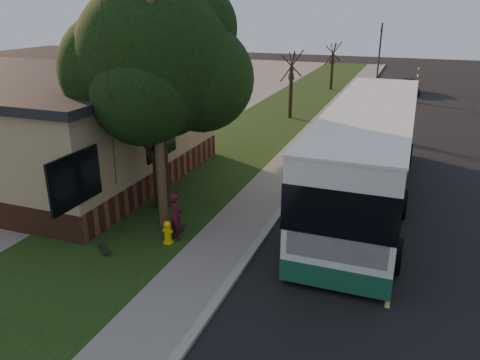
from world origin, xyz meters
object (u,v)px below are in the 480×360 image
Objects in this scene: skateboard_spare at (105,249)px; bare_tree_near at (291,86)px; transit_bus at (368,152)px; skateboarder at (176,216)px; dumpster at (143,138)px; fire_hydrant at (168,232)px; leafy_tree at (157,63)px; bare_tree_far at (332,66)px; distant_car at (409,85)px; utility_pole at (156,89)px; traffic_signal at (380,50)px; skateboard_main at (178,230)px.

bare_tree_near is at bearing 88.09° from skateboard_spare.
transit_bus reaches higher than skateboarder.
transit_bus is at bearing -96.25° from skateboarder.
dumpster is at bearing -14.85° from skateboarder.
fire_hydrant is 5.65m from leafy_tree.
transit_bus reaches higher than fire_hydrant.
fire_hydrant is 10.17m from dumpster.
bare_tree_far is 1.02× the size of distant_car.
leafy_tree is at bearing -155.70° from transit_bus.
distant_car is at bearing 77.20° from utility_pole.
distant_car is (6.72, 29.57, -3.96)m from utility_pole.
bare_tree_near is at bearing -104.04° from traffic_signal.
transit_bus is 7.49m from skateboard_main.
traffic_signal is at bearing 75.96° from bare_tree_near.
bare_tree_near is (0.67, 15.35, -3.02)m from leafy_tree.
traffic_signal is at bearing 81.53° from leafy_tree.
leafy_tree reaches higher than fire_hydrant.
transit_bus is at bearing 45.30° from skateboard_spare.
transit_bus is at bearing 47.50° from fire_hydrant.
leafy_tree reaches higher than skateboarder.
transit_bus is 3.41× the size of distant_car.
bare_tree_near is 16.52m from traffic_signal.
leafy_tree is (-1.57, 2.65, 4.73)m from fire_hydrant.
skateboarder is 1.69× the size of skateboard_main.
utility_pole reaches higher than skateboard_main.
skateboard_spare is at bearing -128.35° from skateboard_main.
bare_tree_near is 14.42m from distant_car.
fire_hydrant is 31.15m from distant_car.
distant_car is (0.77, 24.84, -1.27)m from transit_bus.
bare_tree_far reaches higher than skateboard_main.
transit_bus reaches higher than skateboard_main.
fire_hydrant is 0.19× the size of distant_car.
skateboarder is at bearing 42.66° from skateboard_spare.
bare_tree_near reaches higher than skateboard_main.
utility_pole is at bearing 68.57° from skateboard_spare.
traffic_signal is at bearing 70.65° from dumpster.
skateboarder is 0.39× the size of distant_car.
traffic_signal is at bearing 94.35° from transit_bus.
utility_pole is at bearing 125.38° from fire_hydrant.
bare_tree_near is at bearing 87.50° from leafy_tree.
traffic_signal is 28.38m from transit_bus.
transit_bus is 8.81× the size of dumpster.
skateboard_main is at bearing -31.16° from skateboarder.
traffic_signal is at bearing 84.79° from fire_hydrant.
distant_car is (2.91, -3.43, -2.49)m from traffic_signal.
skateboarder reaches higher than dumpster.
utility_pole is at bearing -54.20° from dumpster.
leafy_tree is at bearing -92.45° from bare_tree_far.
leafy_tree reaches higher than skateboard_spare.
transit_bus is (5.65, -24.27, -0.06)m from bare_tree_far.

